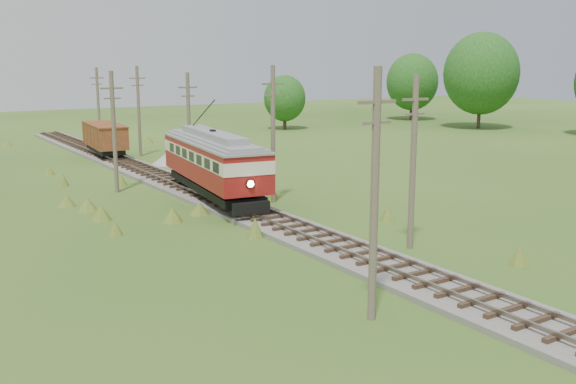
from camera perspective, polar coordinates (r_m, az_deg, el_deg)
railbed_main at (r=43.85m, az=-6.93°, el=-0.44°), size 3.60×96.00×0.57m
streetcar at (r=42.85m, az=-6.66°, el=2.90°), size 5.05×13.85×6.27m
gondola at (r=65.27m, az=-15.98°, el=4.73°), size 3.44×8.65×2.81m
gravel_pile at (r=60.06m, az=-10.10°, el=3.07°), size 3.78×4.01×1.38m
utility_pole_r_2 at (r=31.85m, az=11.06°, el=2.73°), size 1.60×0.30×8.60m
utility_pole_r_3 at (r=42.06m, az=-1.34°, el=5.25°), size 1.60×0.30×9.00m
utility_pole_r_4 at (r=53.50m, az=-8.81°, el=6.09°), size 1.60×0.30×8.40m
utility_pole_r_5 at (r=65.68m, az=-13.13°, el=7.10°), size 1.60×0.30×8.90m
utility_pole_r_6 at (r=77.98m, az=-16.51°, el=7.47°), size 1.60×0.30×8.70m
utility_pole_l_a at (r=22.47m, az=7.71°, el=-0.17°), size 1.60×0.30×9.00m
utility_pole_l_b at (r=47.13m, az=-15.21°, el=5.27°), size 1.60×0.30×8.60m
tree_right_4 at (r=95.89m, az=16.81°, el=10.04°), size 10.50×10.50×13.53m
tree_right_5 at (r=108.44m, az=10.98°, el=9.59°), size 8.40×8.40×10.82m
tree_mid_b at (r=90.92m, az=-0.29°, el=8.32°), size 5.88×5.88×7.57m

